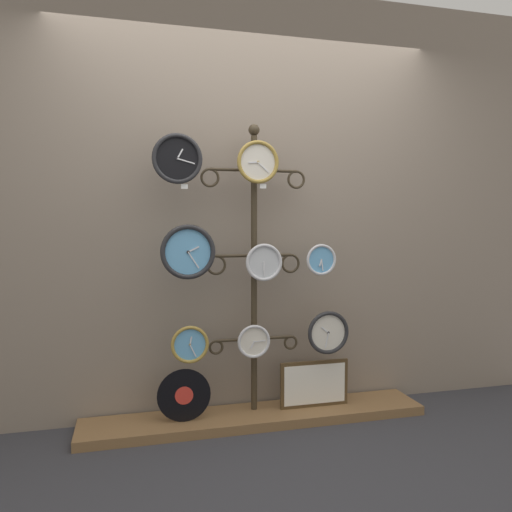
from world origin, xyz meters
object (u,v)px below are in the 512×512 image
object	(u,v)px
clock_bottom_left	(190,344)
clock_bottom_right	(328,333)
clock_top_left	(177,159)
display_stand	(254,316)
picture_frame	(314,384)
clock_bottom_center	(254,341)
clock_middle_right	(321,260)
vinyl_record	(184,395)
clock_top_center	(257,162)
clock_middle_left	(188,252)
clock_middle_center	(264,262)

from	to	relation	value
clock_bottom_left	clock_bottom_right	distance (m)	0.89
clock_top_left	display_stand	bearing A→B (deg)	12.16
clock_top_left	picture_frame	world-z (taller)	clock_top_left
clock_bottom_center	picture_frame	distance (m)	0.53
picture_frame	clock_middle_right	bearing A→B (deg)	-69.24
clock_bottom_left	vinyl_record	xyz separation A→B (m)	(-0.04, -0.00, -0.31)
clock_bottom_right	picture_frame	size ratio (longest dim) A/B	0.61
clock_bottom_center	picture_frame	xyz separation A→B (m)	(0.42, 0.03, -0.32)
display_stand	picture_frame	distance (m)	0.61
clock_middle_right	picture_frame	distance (m)	0.82
clock_top_center	clock_bottom_center	bearing A→B (deg)	168.50
clock_top_left	clock_bottom_center	world-z (taller)	clock_top_left
clock_top_left	picture_frame	size ratio (longest dim) A/B	0.64
display_stand	clock_top_center	xyz separation A→B (m)	(-0.00, -0.09, 0.97)
clock_bottom_left	picture_frame	bearing A→B (deg)	2.56
clock_bottom_left	clock_bottom_right	world-z (taller)	clock_bottom_right
clock_top_left	clock_bottom_right	bearing A→B (deg)	-0.07
clock_middle_left	vinyl_record	size ratio (longest dim) A/B	1.00
clock_bottom_left	picture_frame	distance (m)	0.88
clock_bottom_left	display_stand	bearing A→B (deg)	12.54
picture_frame	clock_top_center	bearing A→B (deg)	-174.76
clock_top_center	clock_middle_center	bearing A→B (deg)	-10.43
clock_middle_center	picture_frame	world-z (taller)	clock_middle_center
clock_top_center	clock_bottom_right	bearing A→B (deg)	-1.52
clock_bottom_center	clock_bottom_right	distance (m)	0.49
clock_bottom_right	picture_frame	distance (m)	0.36
clock_middle_center	clock_bottom_left	size ratio (longest dim) A/B	1.01
clock_bottom_left	picture_frame	xyz separation A→B (m)	(0.82, 0.04, -0.32)
clock_top_left	vinyl_record	bearing A→B (deg)	21.25
clock_top_center	vinyl_record	xyz separation A→B (m)	(-0.46, -0.00, -1.42)
clock_top_center	clock_middle_left	world-z (taller)	clock_top_center
vinyl_record	clock_middle_left	bearing A→B (deg)	-39.83
clock_top_left	clock_middle_right	distance (m)	1.09
display_stand	clock_bottom_left	bearing A→B (deg)	-167.46
clock_top_center	clock_middle_right	bearing A→B (deg)	-1.75
clock_middle_right	clock_bottom_right	size ratio (longest dim) A/B	0.71
clock_middle_center	clock_bottom_right	bearing A→B (deg)	-0.69
vinyl_record	picture_frame	distance (m)	0.86
clock_middle_left	clock_bottom_center	distance (m)	0.70
clock_middle_right	vinyl_record	world-z (taller)	clock_middle_right
clock_top_left	clock_bottom_left	distance (m)	1.11
clock_middle_center	clock_bottom_left	bearing A→B (deg)	179.13
clock_top_center	clock_middle_center	distance (m)	0.62
clock_bottom_center	display_stand	bearing A→B (deg)	74.23
clock_top_center	clock_middle_center	xyz separation A→B (m)	(0.04, -0.01, -0.62)
clock_middle_left	vinyl_record	bearing A→B (deg)	140.17
display_stand	clock_middle_left	size ratio (longest dim) A/B	5.76
display_stand	clock_bottom_right	xyz separation A→B (m)	(0.47, -0.11, -0.11)
clock_bottom_center	clock_bottom_right	size ratio (longest dim) A/B	0.75
clock_top_center	clock_middle_right	distance (m)	0.74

